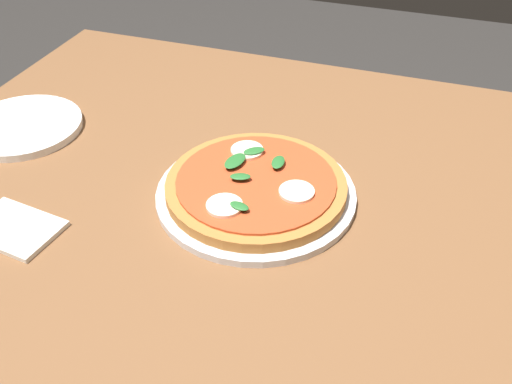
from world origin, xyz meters
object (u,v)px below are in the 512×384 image
dining_table (282,262)px  serving_tray (256,194)px  napkin (14,228)px  pizza (256,185)px  plate_white (23,126)px

dining_table → serving_tray: (-0.05, 0.03, 0.10)m
napkin → dining_table: bearing=23.8°
dining_table → pizza: bearing=152.7°
dining_table → serving_tray: 0.12m
serving_tray → plate_white: plate_white is taller
serving_tray → plate_white: bearing=174.0°
dining_table → plate_white: (-0.52, 0.08, 0.11)m
dining_table → napkin: (-0.36, -0.16, 0.10)m
pizza → plate_white: (-0.47, 0.05, -0.02)m
napkin → pizza: bearing=31.5°
dining_table → pizza: size_ratio=4.79×
dining_table → plate_white: size_ratio=6.27×
serving_tray → napkin: serving_tray is taller
dining_table → pizza: 0.14m
serving_tray → napkin: bearing=-148.5°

